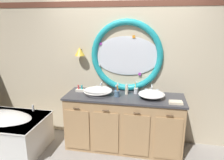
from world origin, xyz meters
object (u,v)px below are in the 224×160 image
Objects in this scene: toiletry_basket at (80,90)px; toothbrush_holder_left at (117,93)px; bathtub at (1,130)px; sink_basin_left at (98,91)px; soap_dispenser at (127,90)px; sink_basin_right at (151,94)px; toothbrush_holder_right at (136,90)px; folded_hand_towel at (176,102)px.

toothbrush_holder_left is at bearing -11.96° from toiletry_basket.
sink_basin_left is at bearing 14.66° from bathtub.
toothbrush_holder_left is 1.25× the size of soap_dispenser.
toothbrush_holder_right reaches higher than sink_basin_right.
toothbrush_holder_left reaches higher than sink_basin_right.
sink_basin_left is 2.11× the size of toothbrush_holder_right.
toothbrush_holder_left is 1.11× the size of folded_hand_towel.
bathtub is 6.74× the size of toothbrush_holder_left.
toothbrush_holder_left reaches higher than toiletry_basket.
folded_hand_towel is (0.61, -0.33, -0.04)m from toothbrush_holder_right.
toiletry_basket is at bearing 168.04° from toothbrush_holder_left.
toiletry_basket is (-0.34, 0.11, -0.04)m from sink_basin_left.
bathtub is 2.17m from soap_dispenser.
sink_basin_right is 2.96× the size of toiletry_basket.
sink_basin_left is 2.63× the size of soap_dispenser.
bathtub is at bearing -164.84° from toothbrush_holder_right.
soap_dispenser is (0.45, 0.12, 0.01)m from sink_basin_left.
soap_dispenser is at bearing 163.34° from sink_basin_right.
bathtub is 3.19× the size of sink_basin_left.
toiletry_basket is (-0.79, -0.01, -0.05)m from soap_dispenser.
sink_basin_right is at bearing 9.59° from bathtub.
soap_dispenser is 1.28× the size of toiletry_basket.
folded_hand_towel is (0.75, -0.27, -0.06)m from soap_dispenser.
soap_dispenser is (0.13, 0.15, 0.02)m from toothbrush_holder_left.
soap_dispenser is at bearing -158.60° from toothbrush_holder_right.
sink_basin_right is 1.85× the size of toothbrush_holder_right.
folded_hand_towel is at bearing -23.59° from sink_basin_right.
sink_basin_left reaches higher than bathtub.
toothbrush_holder_right is (0.28, 0.21, -0.00)m from toothbrush_holder_left.
soap_dispenser is 0.79m from toiletry_basket.
folded_hand_towel is (2.76, 0.25, 0.59)m from bathtub.
soap_dispenser is at bearing 48.56° from toothbrush_holder_left.
sink_basin_left is at bearing -165.22° from soap_dispenser.
toothbrush_holder_right reaches higher than folded_hand_towel.
bathtub is at bearing -170.41° from sink_basin_right.
sink_basin_left is at bearing -17.82° from toiletry_basket.
toiletry_basket reaches higher than bathtub.
toiletry_basket reaches higher than folded_hand_towel.
toothbrush_holder_left is at bearing 11.33° from bathtub.
bathtub is 8.39× the size of soap_dispenser.
bathtub is 7.45× the size of folded_hand_towel.
soap_dispenser is at bearing 0.84° from toiletry_basket.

